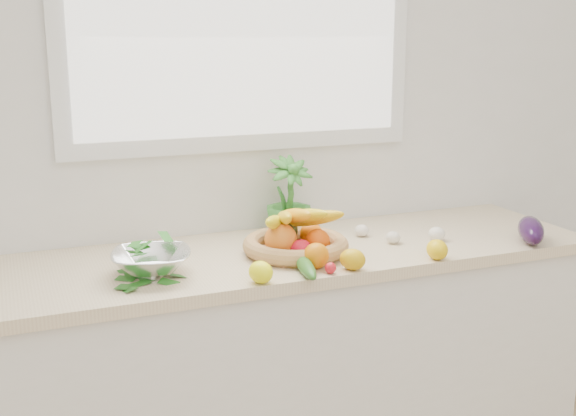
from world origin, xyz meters
name	(u,v)px	position (x,y,z in m)	size (l,w,h in m)	color
back_wall	(242,108)	(0.00, 2.25, 1.35)	(4.50, 0.02, 2.70)	white
counter_cabinet	(273,380)	(0.00, 1.95, 0.43)	(2.20, 0.58, 0.86)	silver
countertop	(272,257)	(0.00, 1.95, 0.88)	(2.24, 0.62, 0.04)	beige
orange_loose	(316,256)	(0.07, 1.74, 0.94)	(0.08, 0.08, 0.08)	orange
lemon_a	(261,272)	(-0.14, 1.67, 0.93)	(0.07, 0.08, 0.07)	#FFFE0D
lemon_b	(437,250)	(0.46, 1.67, 0.93)	(0.07, 0.08, 0.07)	yellow
lemon_c	(353,259)	(0.16, 1.68, 0.93)	(0.07, 0.08, 0.07)	#D7A30B
apple	(301,250)	(0.05, 1.82, 0.94)	(0.07, 0.07, 0.07)	red
ginger	(290,259)	(0.01, 1.81, 0.92)	(0.10, 0.04, 0.03)	tan
garlic_a	(437,234)	(0.58, 1.86, 0.92)	(0.06, 0.06, 0.05)	white
garlic_b	(362,231)	(0.37, 2.00, 0.92)	(0.05, 0.05, 0.04)	white
garlic_c	(393,237)	(0.42, 1.88, 0.92)	(0.05, 0.05, 0.04)	silver
eggplant	(531,230)	(0.88, 1.72, 0.94)	(0.08, 0.22, 0.09)	#250E33
cucumber	(305,266)	(0.02, 1.70, 0.92)	(0.04, 0.24, 0.04)	#2B5A1A
radish	(330,268)	(0.08, 1.67, 0.92)	(0.04, 0.04, 0.04)	red
potted_herb	(289,199)	(0.14, 2.13, 1.03)	(0.17, 0.17, 0.30)	#39832F
fruit_basket	(295,239)	(0.06, 1.90, 0.95)	(0.37, 0.37, 0.18)	tan
colander_with_spinach	(151,256)	(-0.42, 1.85, 0.96)	(0.28, 0.28, 0.12)	white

